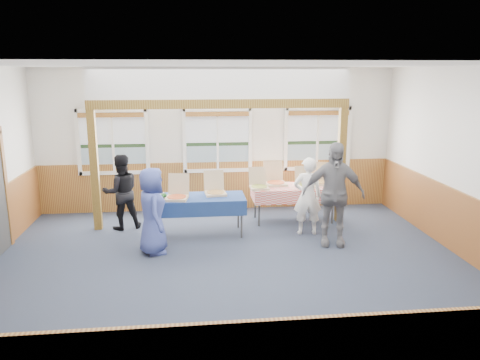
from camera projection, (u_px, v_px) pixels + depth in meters
name	position (u px, v px, depth m)	size (l,w,h in m)	color
floor	(232.00, 270.00, 7.51)	(8.00, 8.00, 0.00)	#283141
ceiling	(231.00, 65.00, 6.78)	(8.00, 8.00, 0.00)	white
wall_back	(217.00, 140.00, 10.54)	(8.00, 8.00, 0.00)	silver
wall_front	(271.00, 265.00, 3.76)	(8.00, 8.00, 0.00)	silver
wall_right	(477.00, 167.00, 7.57)	(8.00, 8.00, 0.00)	silver
wainscot_back	(218.00, 185.00, 10.75)	(7.98, 0.05, 1.10)	brown
wainscot_right	(468.00, 229.00, 7.81)	(0.05, 6.98, 1.10)	brown
window_left	(113.00, 138.00, 10.23)	(1.56, 0.10, 1.46)	white
window_mid	(217.00, 137.00, 10.48)	(1.56, 0.10, 1.46)	white
window_right	(318.00, 135.00, 10.72)	(1.56, 0.10, 1.46)	white
post_left	(95.00, 171.00, 9.20)	(0.15, 0.15, 2.40)	brown
post_right	(341.00, 165.00, 9.73)	(0.15, 0.15, 2.40)	brown
cross_beam	(221.00, 104.00, 9.17)	(5.15, 0.18, 0.18)	brown
table_left	(198.00, 200.00, 9.01)	(1.96, 1.31, 0.76)	#333333
table_right	(293.00, 189.00, 9.84)	(1.85, 1.14, 0.76)	#333333
pizza_box_a	(177.00, 195.00, 8.84)	(0.48, 0.55, 0.44)	#C9B086
pizza_box_b	(215.00, 191.00, 9.18)	(0.43, 0.51, 0.43)	#C9B086
pizza_box_c	(259.00, 185.00, 9.64)	(0.39, 0.47, 0.41)	#C9B086
pizza_box_d	(275.00, 181.00, 9.96)	(0.46, 0.54, 0.46)	#C9B086
pizza_box_e	(306.00, 184.00, 9.76)	(0.41, 0.48, 0.41)	#C9B086
pizza_box_f	(322.00, 181.00, 10.02)	(0.47, 0.54, 0.43)	#C9B086
veggie_tray	(158.00, 196.00, 8.91)	(0.41, 0.41, 0.09)	black
drink_glass	(337.00, 184.00, 9.66)	(0.07, 0.07, 0.15)	#8B5517
woman_white	(308.00, 196.00, 9.03)	(0.56, 0.36, 1.52)	white
woman_black	(121.00, 192.00, 9.35)	(0.74, 0.57, 1.52)	black
man_blue	(152.00, 211.00, 8.07)	(0.75, 0.48, 1.52)	#3B4995
person_grey	(333.00, 194.00, 8.43)	(1.12, 0.46, 1.90)	slate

